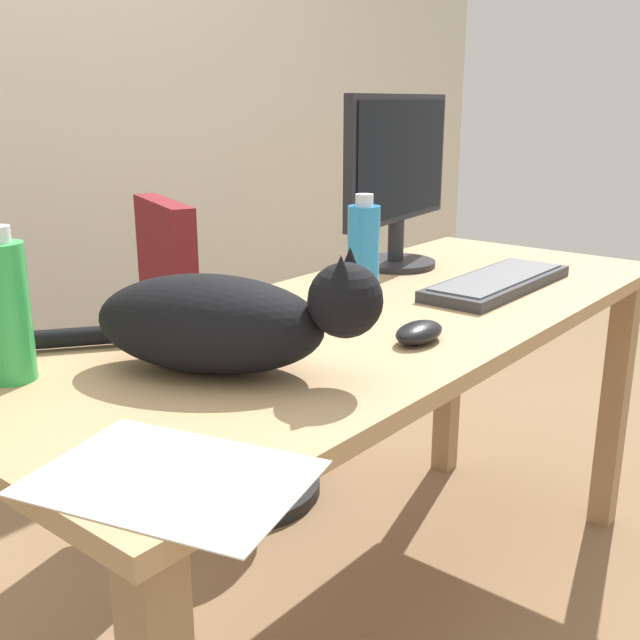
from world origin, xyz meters
The scene contains 10 objects.
ground_plane centered at (0.00, 0.00, 0.00)m, with size 8.00×8.00×0.00m, color #846647.
desk centered at (0.00, 0.00, 0.63)m, with size 1.65×0.62×0.73m.
office_chair centered at (0.19, 0.67, 0.37)m, with size 0.51×0.49×0.89m.
monitor centered at (0.37, 0.20, 0.96)m, with size 0.48×0.20×0.42m.
keyboard centered at (0.32, -0.10, 0.75)m, with size 0.44×0.15×0.03m.
cat centered at (-0.43, -0.02, 0.82)m, with size 0.32×0.57×0.20m.
computer_mouse centered at (-0.12, -0.17, 0.75)m, with size 0.11×0.06×0.04m, color black.
paper_sheet centered at (-0.70, -0.22, 0.74)m, with size 0.21×0.30×0.00m, color white.
water_bottle centered at (-0.65, 0.20, 0.84)m, with size 0.07×0.07×0.23m.
spray_bottle centered at (0.07, 0.08, 0.84)m, with size 0.07×0.07×0.22m.
Camera 1 is at (-1.17, -0.82, 1.13)m, focal length 42.01 mm.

